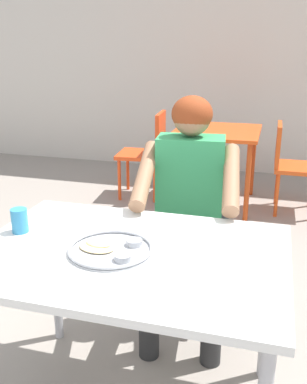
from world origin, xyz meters
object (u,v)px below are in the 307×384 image
table_foreground (129,269)px  chair_foreground (192,222)px  chair_red_right (289,161)px  table_background_red (217,140)px  chair_red_left (149,149)px  drinking_cup (19,220)px  thali_tray (111,249)px  diner_foreground (188,196)px

table_foreground → chair_foreground: size_ratio=1.36×
chair_foreground → chair_red_right: bearing=71.9°
table_background_red → chair_red_left: (-0.67, 0.03, -0.13)m
drinking_cup → chair_red_right: 2.79m
thali_tray → drinking_cup: (-0.42, 0.07, 0.04)m
thali_tray → chair_red_right: size_ratio=0.39×
table_background_red → chair_red_right: size_ratio=1.05×
table_foreground → chair_red_right: bearing=76.3°
drinking_cup → table_background_red: 2.60m
thali_tray → chair_red_right: (0.69, 2.61, -0.27)m
table_background_red → chair_red_right: 0.67m
thali_tray → chair_red_left: bearing=103.5°
thali_tray → chair_red_right: bearing=75.2°
chair_red_right → chair_red_left: bearing=177.7°
table_foreground → table_background_red: 2.60m
table_foreground → table_background_red: bearing=90.7°
drinking_cup → chair_foreground: size_ratio=0.12×
chair_foreground → diner_foreground: bearing=-85.0°
table_foreground → chair_foreground: chair_foreground is taller
drinking_cup → chair_foreground: bearing=56.6°
table_foreground → chair_red_right: chair_red_right is taller
table_foreground → chair_foreground: bearing=85.3°
chair_red_right → table_background_red: bearing=178.3°
drinking_cup → chair_red_right: drinking_cup is taller
diner_foreground → chair_red_right: size_ratio=1.52×
chair_foreground → table_background_red: (-0.10, 1.72, 0.12)m
table_foreground → thali_tray: size_ratio=3.68×
table_foreground → diner_foreground: size_ratio=0.94×
table_foreground → chair_red_right: size_ratio=1.44×
diner_foreground → table_background_red: (-0.12, 1.94, -0.11)m
thali_tray → table_foreground: bearing=22.3°
thali_tray → table_background_red: thali_tray is taller
drinking_cup → chair_foreground: 1.04m
table_background_red → diner_foreground: bearing=-86.4°
table_foreground → chair_red_left: (-0.70, 2.63, -0.17)m
drinking_cup → chair_red_left: (-0.22, 2.59, -0.30)m
table_foreground → thali_tray: thali_tray is taller
drinking_cup → chair_red_left: size_ratio=0.12×
chair_red_left → chair_foreground: bearing=-66.3°
chair_red_left → chair_red_right: (1.33, -0.05, -0.02)m
chair_foreground → chair_red_right: 1.79m
table_background_red → table_foreground: bearing=-89.3°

